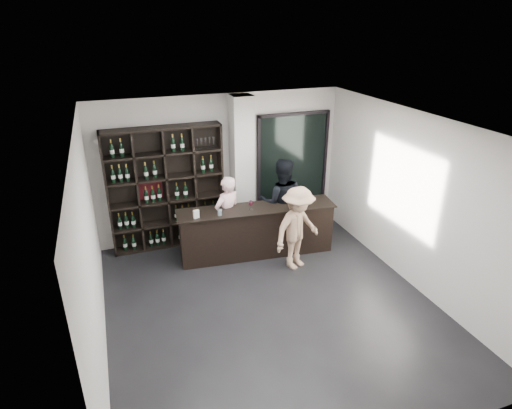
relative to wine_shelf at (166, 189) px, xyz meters
name	(u,v)px	position (x,y,z in m)	size (l,w,h in m)	color
floor	(270,305)	(1.15, -2.57, -1.20)	(5.00, 5.50, 0.01)	black
wine_shelf	(166,189)	(0.00, 0.00, 0.00)	(2.20, 0.35, 2.40)	black
structural_column	(242,169)	(1.50, -0.10, 0.25)	(0.40, 0.40, 2.90)	silver
glass_panel	(293,162)	(2.70, 0.12, 0.20)	(1.60, 0.08, 2.10)	black
tasting_counter	(257,231)	(1.50, -0.95, -0.71)	(2.96, 0.62, 0.97)	black
taster_pink	(227,216)	(1.00, -0.72, -0.42)	(0.57, 0.37, 1.56)	#FFCED3
taster_black	(281,203)	(2.10, -0.72, -0.31)	(0.87, 0.68, 1.78)	black
customer	(297,228)	(2.02, -1.64, -0.42)	(1.01, 0.58, 1.56)	tan
wine_glass	(251,204)	(1.37, -0.99, -0.13)	(0.09, 0.09, 0.20)	white
spit_cup	(220,212)	(0.77, -1.04, -0.17)	(0.08, 0.08, 0.11)	#A8BFCC
napkin_stack	(299,200)	(2.40, -0.89, -0.22)	(0.12, 0.12, 0.02)	white
card_stand	(196,214)	(0.35, -1.01, -0.15)	(0.10, 0.05, 0.15)	white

